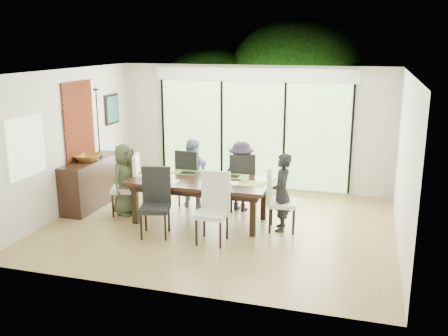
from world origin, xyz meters
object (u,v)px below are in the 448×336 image
(table_top, at_px, (200,181))
(chair_near_right, at_px, (212,209))
(cup_c, at_px, (245,179))
(bowl, at_px, (88,158))
(chair_right_end, at_px, (283,198))
(chair_far_right, at_px, (241,181))
(chair_left_end, at_px, (125,184))
(chair_near_left, at_px, (155,203))
(person_right_end, at_px, (282,192))
(laptop, at_px, (154,177))
(vase, at_px, (203,176))
(cup_a, at_px, (167,172))
(chair_far_left, at_px, (193,177))
(cup_b, at_px, (206,179))
(sideboard, at_px, (92,183))
(person_far_left, at_px, (192,172))
(person_far_right, at_px, (241,176))
(person_left_end, at_px, (125,179))

(table_top, xyz_separation_m, chair_near_right, (0.50, -0.87, -0.18))
(cup_c, relative_size, bowl, 0.26)
(chair_right_end, bearing_deg, cup_c, 75.41)
(chair_far_right, height_order, chair_near_right, same)
(chair_left_end, height_order, chair_near_left, same)
(chair_right_end, height_order, chair_near_left, same)
(chair_far_right, bearing_deg, person_right_end, 119.84)
(laptop, bearing_deg, vase, -22.57)
(chair_far_right, xyz_separation_m, cup_a, (-1.25, -0.70, 0.26))
(chair_far_right, xyz_separation_m, bowl, (-2.90, -0.68, 0.42))
(table_top, height_order, chair_far_left, chair_far_left)
(chair_right_end, bearing_deg, table_top, 83.54)
(cup_b, xyz_separation_m, cup_c, (0.65, 0.20, 0.00))
(table_top, height_order, bowl, bowl)
(sideboard, distance_m, bowl, 0.54)
(vase, bearing_deg, chair_left_end, -178.15)
(chair_right_end, height_order, person_far_left, person_far_left)
(bowl, bearing_deg, chair_far_right, 13.27)
(person_far_left, height_order, laptop, person_far_left)
(person_far_right, height_order, cup_a, person_far_right)
(chair_right_end, height_order, chair_near_right, same)
(chair_left_end, distance_m, person_left_end, 0.10)
(person_far_left, xyz_separation_m, cup_c, (1.25, -0.73, 0.16))
(person_right_end, distance_m, person_far_left, 2.10)
(person_left_end, relative_size, person_right_end, 1.00)
(sideboard, bearing_deg, table_top, -6.47)
(chair_right_end, bearing_deg, person_far_left, 60.49)
(chair_near_right, height_order, bowl, chair_near_right)
(table_top, bearing_deg, laptop, -173.29)
(table_top, bearing_deg, cup_a, 167.91)
(cup_a, bearing_deg, vase, -7.59)
(sideboard, bearing_deg, bowl, -90.00)
(person_left_end, distance_m, person_right_end, 2.96)
(vase, distance_m, laptop, 0.91)
(chair_right_end, relative_size, person_left_end, 0.85)
(chair_left_end, distance_m, sideboard, 0.90)
(cup_a, height_order, cup_b, cup_a)
(chair_right_end, bearing_deg, chair_far_left, 59.99)
(chair_left_end, height_order, cup_b, chair_left_end)
(chair_right_end, relative_size, cup_b, 11.00)
(chair_far_right, height_order, cup_a, chair_far_right)
(chair_near_right, height_order, cup_c, chair_near_right)
(sideboard, bearing_deg, chair_far_right, 11.38)
(chair_far_left, bearing_deg, cup_c, 158.77)
(cup_b, bearing_deg, table_top, 146.31)
(chair_near_left, relative_size, chair_near_right, 1.00)
(chair_left_end, height_order, person_far_right, person_far_right)
(table_top, xyz_separation_m, cup_b, (0.15, -0.10, 0.08))
(cup_a, bearing_deg, chair_right_end, -3.90)
(chair_near_left, distance_m, cup_b, 1.04)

